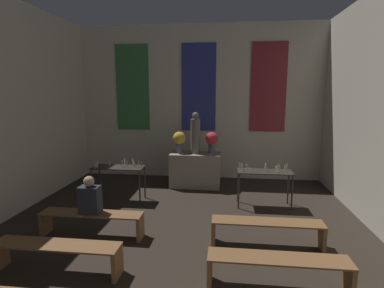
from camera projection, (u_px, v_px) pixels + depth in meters
name	position (u px, v px, depth m)	size (l,w,h in m)	color
wall_back	(199.00, 102.00, 8.94)	(7.41, 0.16, 4.53)	beige
altar	(195.00, 170.00, 8.28)	(1.37, 0.69, 0.93)	gray
statue	(195.00, 134.00, 8.11)	(0.26, 0.26, 1.12)	slate
flower_vase_left	(179.00, 140.00, 8.18)	(0.35, 0.35, 0.59)	#4C5666
flower_vase_right	(212.00, 140.00, 8.08)	(0.35, 0.35, 0.59)	#4C5666
candle_rack_left	(119.00, 171.00, 7.14)	(1.21, 0.49, 1.00)	#332D28
candle_rack_right	(264.00, 176.00, 6.75)	(1.21, 0.49, 1.02)	#332D28
pew_third_left	(57.00, 252.00, 4.28)	(1.85, 0.36, 0.45)	brown
pew_third_right	(278.00, 266.00, 3.92)	(1.85, 0.36, 0.45)	brown
pew_back_left	(92.00, 219.00, 5.38)	(1.85, 0.36, 0.45)	brown
pew_back_right	(267.00, 228.00, 5.03)	(1.85, 0.36, 0.45)	brown
person_seated	(90.00, 197.00, 5.31)	(0.36, 0.24, 0.68)	#282D38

